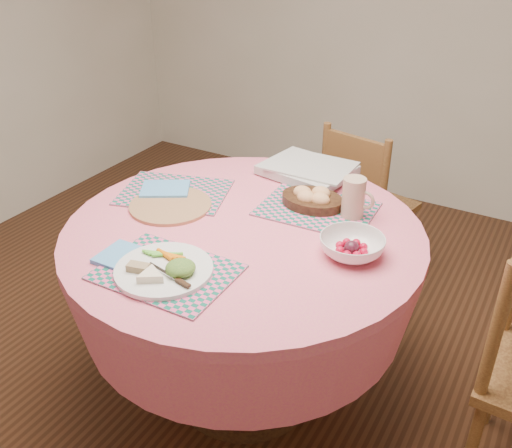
# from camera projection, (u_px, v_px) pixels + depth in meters

# --- Properties ---
(ground) EXTENTS (4.00, 4.00, 0.00)m
(ground) POSITION_uv_depth(u_px,v_px,m) (245.00, 387.00, 2.32)
(ground) COLOR #331C0F
(ground) RESTS_ON ground
(dining_table) EXTENTS (1.24, 1.24, 0.75)m
(dining_table) POSITION_uv_depth(u_px,v_px,m) (244.00, 275.00, 2.05)
(dining_table) COLOR #F4727F
(dining_table) RESTS_ON ground
(chair_back) EXTENTS (0.46, 0.44, 0.84)m
(chair_back) POSITION_uv_depth(u_px,v_px,m) (363.00, 203.00, 2.78)
(chair_back) COLOR brown
(chair_back) RESTS_ON ground
(placemat_front) EXTENTS (0.40, 0.31, 0.01)m
(placemat_front) POSITION_uv_depth(u_px,v_px,m) (167.00, 272.00, 1.71)
(placemat_front) COLOR #116250
(placemat_front) RESTS_ON dining_table
(placemat_left) EXTENTS (0.47, 0.41, 0.01)m
(placemat_left) POSITION_uv_depth(u_px,v_px,m) (175.00, 192.00, 2.18)
(placemat_left) COLOR #116250
(placemat_left) RESTS_ON dining_table
(placemat_back) EXTENTS (0.42, 0.32, 0.01)m
(placemat_back) POSITION_uv_depth(u_px,v_px,m) (317.00, 209.00, 2.06)
(placemat_back) COLOR #116250
(placemat_back) RESTS_ON dining_table
(wicker_trivet) EXTENTS (0.30, 0.30, 0.01)m
(wicker_trivet) POSITION_uv_depth(u_px,v_px,m) (171.00, 205.00, 2.08)
(wicker_trivet) COLOR #9C6A43
(wicker_trivet) RESTS_ON dining_table
(napkin_near) EXTENTS (0.18, 0.14, 0.01)m
(napkin_near) POSITION_uv_depth(u_px,v_px,m) (127.00, 258.00, 1.77)
(napkin_near) COLOR #559CDB
(napkin_near) RESTS_ON dining_table
(napkin_far) EXTENTS (0.23, 0.21, 0.01)m
(napkin_far) POSITION_uv_depth(u_px,v_px,m) (165.00, 189.00, 2.18)
(napkin_far) COLOR #559CDB
(napkin_far) RESTS_ON placemat_left
(dinner_plate) EXTENTS (0.30, 0.30, 0.05)m
(dinner_plate) POSITION_uv_depth(u_px,v_px,m) (164.00, 269.00, 1.70)
(dinner_plate) COLOR white
(dinner_plate) RESTS_ON placemat_front
(bread_bowl) EXTENTS (0.23, 0.23, 0.08)m
(bread_bowl) POSITION_uv_depth(u_px,v_px,m) (312.00, 198.00, 2.07)
(bread_bowl) COLOR black
(bread_bowl) RESTS_ON placemat_back
(latte_mug) EXTENTS (0.12, 0.08, 0.14)m
(latte_mug) POSITION_uv_depth(u_px,v_px,m) (354.00, 198.00, 1.98)
(latte_mug) COLOR tan
(latte_mug) RESTS_ON placemat_back
(fruit_bowl) EXTENTS (0.26, 0.26, 0.06)m
(fruit_bowl) POSITION_uv_depth(u_px,v_px,m) (352.00, 247.00, 1.79)
(fruit_bowl) COLOR white
(fruit_bowl) RESTS_ON dining_table
(newspaper_stack) EXTENTS (0.38, 0.32, 0.04)m
(newspaper_stack) POSITION_uv_depth(u_px,v_px,m) (308.00, 169.00, 2.31)
(newspaper_stack) COLOR silver
(newspaper_stack) RESTS_ON dining_table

